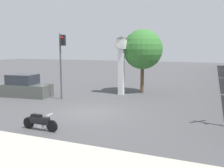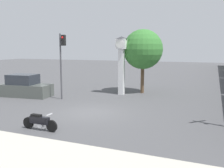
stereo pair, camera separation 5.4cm
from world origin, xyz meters
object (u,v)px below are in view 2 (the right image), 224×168
(street_tree, at_px, (143,49))
(parked_car, at_px, (25,87))
(traffic_light, at_px, (62,55))
(clock_tower, at_px, (121,57))
(motorcycle, at_px, (40,122))

(street_tree, distance_m, parked_car, 10.36)
(traffic_light, bearing_deg, clock_tower, 46.26)
(traffic_light, bearing_deg, parked_car, -177.39)
(clock_tower, xyz_separation_m, traffic_light, (-3.45, -3.61, 0.20))
(clock_tower, distance_m, parked_car, 8.33)
(parked_car, bearing_deg, traffic_light, -4.37)
(clock_tower, height_order, parked_car, clock_tower)
(motorcycle, distance_m, traffic_light, 7.93)
(street_tree, height_order, parked_car, street_tree)
(street_tree, relative_size, parked_car, 1.26)
(motorcycle, distance_m, clock_tower, 10.66)
(clock_tower, xyz_separation_m, street_tree, (1.45, 1.37, 0.61))
(motorcycle, bearing_deg, street_tree, 81.37)
(motorcycle, xyz_separation_m, clock_tower, (0.37, 10.28, 2.78))
(clock_tower, xyz_separation_m, parked_car, (-7.01, -3.77, -2.44))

